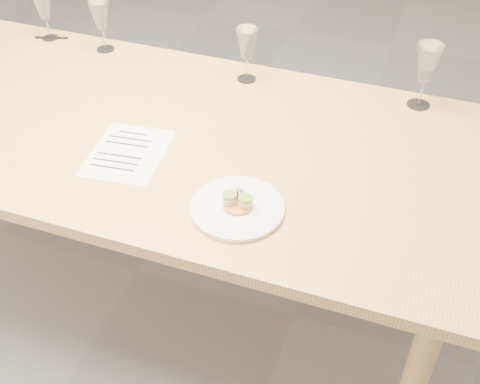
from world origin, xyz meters
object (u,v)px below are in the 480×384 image
(wine_glass_1, at_px, (100,16))
(wine_glass_2, at_px, (247,45))
(dinner_plate, at_px, (238,207))
(wine_glass_3, at_px, (427,64))
(dining_table, at_px, (115,135))
(wine_glass_0, at_px, (44,8))
(ballpoint_pen, at_px, (52,38))
(recipe_sheet, at_px, (128,153))

(wine_glass_1, distance_m, wine_glass_2, 0.59)
(dinner_plate, relative_size, wine_glass_3, 1.16)
(wine_glass_1, bearing_deg, wine_glass_3, 0.31)
(dining_table, distance_m, dinner_plate, 0.62)
(wine_glass_0, bearing_deg, ballpoint_pen, -2.97)
(dining_table, distance_m, recipe_sheet, 0.22)
(wine_glass_2, distance_m, wine_glass_3, 0.61)
(recipe_sheet, distance_m, wine_glass_3, 1.00)
(dinner_plate, relative_size, wine_glass_2, 1.31)
(recipe_sheet, distance_m, wine_glass_0, 0.88)
(wine_glass_0, relative_size, wine_glass_1, 0.93)
(dinner_plate, relative_size, recipe_sheet, 0.84)
(dinner_plate, distance_m, recipe_sheet, 0.43)
(dining_table, height_order, wine_glass_3, wine_glass_3)
(wine_glass_0, xyz_separation_m, wine_glass_3, (1.46, -0.00, 0.03))
(dinner_plate, height_order, ballpoint_pen, dinner_plate)
(dining_table, height_order, recipe_sheet, recipe_sheet)
(dining_table, relative_size, ballpoint_pen, 18.71)
(wine_glass_2, bearing_deg, recipe_sheet, -110.05)
(recipe_sheet, bearing_deg, wine_glass_1, 118.30)
(dinner_plate, bearing_deg, recipe_sheet, 162.07)
(wine_glass_1, height_order, wine_glass_3, wine_glass_3)
(dining_table, relative_size, wine_glass_3, 10.81)
(wine_glass_0, relative_size, wine_glass_3, 0.82)
(wine_glass_0, xyz_separation_m, wine_glass_2, (0.85, -0.04, 0.01))
(wine_glass_2, bearing_deg, wine_glass_1, 177.20)
(dining_table, xyz_separation_m, wine_glass_2, (0.33, 0.39, 0.20))
(wine_glass_2, xyz_separation_m, wine_glass_3, (0.61, 0.04, 0.02))
(recipe_sheet, relative_size, wine_glass_3, 1.38)
(dining_table, xyz_separation_m, dinner_plate, (0.54, -0.28, 0.08))
(dining_table, distance_m, wine_glass_1, 0.53)
(recipe_sheet, bearing_deg, wine_glass_0, 131.93)
(wine_glass_3, bearing_deg, recipe_sheet, -144.39)
(dining_table, xyz_separation_m, wine_glass_0, (-0.52, 0.42, 0.20))
(wine_glass_3, bearing_deg, wine_glass_0, 179.86)
(dining_table, xyz_separation_m, wine_glass_1, (-0.26, 0.41, 0.21))
(dining_table, bearing_deg, wine_glass_3, 24.17)
(recipe_sheet, distance_m, wine_glass_2, 0.59)
(ballpoint_pen, relative_size, wine_glass_1, 0.65)
(ballpoint_pen, bearing_deg, dining_table, -57.38)
(recipe_sheet, xyz_separation_m, wine_glass_1, (-0.40, 0.57, 0.14))
(recipe_sheet, xyz_separation_m, wine_glass_0, (-0.65, 0.58, 0.13))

